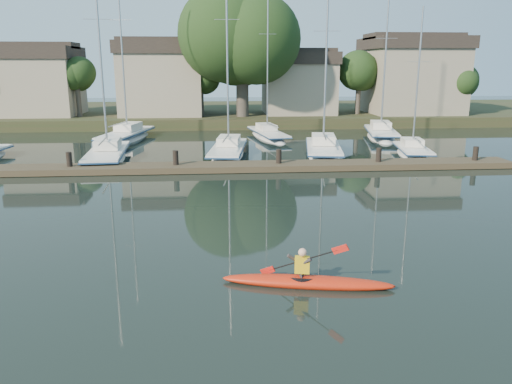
{
  "coord_description": "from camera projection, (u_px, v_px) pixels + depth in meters",
  "views": [
    {
      "loc": [
        -0.63,
        -14.64,
        6.04
      ],
      "look_at": [
        0.86,
        4.11,
        1.2
      ],
      "focal_mm": 35.0,
      "sensor_mm": 36.0,
      "label": 1
    }
  ],
  "objects": [
    {
      "name": "kayak",
      "position": [
        307.0,
        279.0,
        13.95
      ],
      "size": [
        4.88,
        1.58,
        1.55
      ],
      "rotation": [
        0.0,
        0.0,
        -0.2
      ],
      "color": "#BE360E",
      "rests_on": "ground"
    },
    {
      "name": "sailboat_2",
      "position": [
        228.0,
        158.0,
        34.01
      ],
      "size": [
        3.26,
        9.35,
        15.16
      ],
      "rotation": [
        0.0,
        0.0,
        -0.13
      ],
      "color": "silver",
      "rests_on": "ground"
    },
    {
      "name": "dock",
      "position": [
        228.0,
        167.0,
        29.15
      ],
      "size": [
        34.0,
        2.0,
        1.8
      ],
      "color": "#443826",
      "rests_on": "ground"
    },
    {
      "name": "sailboat_6",
      "position": [
        268.0,
        139.0,
        42.23
      ],
      "size": [
        3.38,
        9.23,
        14.37
      ],
      "rotation": [
        0.0,
        0.0,
        0.17
      ],
      "color": "silver",
      "rests_on": "ground"
    },
    {
      "name": "sailboat_4",
      "position": [
        412.0,
        158.0,
        34.09
      ],
      "size": [
        2.98,
        6.59,
        10.8
      ],
      "rotation": [
        0.0,
        0.0,
        -0.17
      ],
      "color": "silver",
      "rests_on": "ground"
    },
    {
      "name": "sailboat_3",
      "position": [
        323.0,
        158.0,
        34.25
      ],
      "size": [
        3.7,
        9.01,
        14.11
      ],
      "rotation": [
        0.0,
        0.0,
        -0.16
      ],
      "color": "silver",
      "rests_on": "ground"
    },
    {
      "name": "shore",
      "position": [
        236.0,
        91.0,
        53.9
      ],
      "size": [
        90.0,
        25.25,
        12.75
      ],
      "color": "#253319",
      "rests_on": "ground"
    },
    {
      "name": "sailboat_1",
      "position": [
        108.0,
        163.0,
        32.35
      ],
      "size": [
        2.94,
        9.32,
        15.01
      ],
      "rotation": [
        0.0,
        0.0,
        0.07
      ],
      "color": "silver",
      "rests_on": "ground"
    },
    {
      "name": "sailboat_5",
      "position": [
        127.0,
        142.0,
        41.04
      ],
      "size": [
        4.18,
        9.99,
        16.12
      ],
      "rotation": [
        0.0,
        0.0,
        -0.2
      ],
      "color": "silver",
      "rests_on": "ground"
    },
    {
      "name": "sailboat_7",
      "position": [
        381.0,
        140.0,
        42.35
      ],
      "size": [
        3.95,
        8.96,
        14.0
      ],
      "rotation": [
        0.0,
        0.0,
        -0.2
      ],
      "color": "silver",
      "rests_on": "ground"
    },
    {
      "name": "ground",
      "position": [
        239.0,
        262.0,
        15.68
      ],
      "size": [
        160.0,
        160.0,
        0.0
      ],
      "primitive_type": "plane",
      "color": "black",
      "rests_on": "ground"
    }
  ]
}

